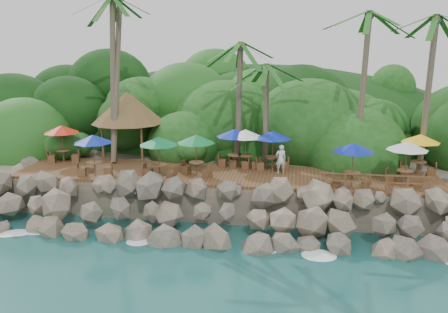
# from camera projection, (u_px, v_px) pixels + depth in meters

# --- Properties ---
(ground) EXTENTS (140.00, 140.00, 0.00)m
(ground) POSITION_uv_depth(u_px,v_px,m) (206.00, 248.00, 24.45)
(ground) COLOR #19514F
(ground) RESTS_ON ground
(land_base) EXTENTS (32.00, 25.20, 2.10)m
(land_base) POSITION_uv_depth(u_px,v_px,m) (243.00, 156.00, 39.57)
(land_base) COLOR gray
(land_base) RESTS_ON ground
(jungle_hill) EXTENTS (44.80, 28.00, 15.40)m
(jungle_hill) POSITION_uv_depth(u_px,v_px,m) (251.00, 149.00, 47.02)
(jungle_hill) COLOR #143811
(jungle_hill) RESTS_ON ground
(seawall) EXTENTS (29.00, 4.00, 2.30)m
(seawall) POSITION_uv_depth(u_px,v_px,m) (213.00, 214.00, 26.11)
(seawall) COLOR gray
(seawall) RESTS_ON ground
(terrace) EXTENTS (26.00, 5.00, 0.20)m
(terrace) POSITION_uv_depth(u_px,v_px,m) (224.00, 175.00, 29.70)
(terrace) COLOR brown
(terrace) RESTS_ON land_base
(jungle_foliage) EXTENTS (44.00, 16.00, 12.00)m
(jungle_foliage) POSITION_uv_depth(u_px,v_px,m) (241.00, 171.00, 38.86)
(jungle_foliage) COLOR #143811
(jungle_foliage) RESTS_ON ground
(foam_line) EXTENTS (25.20, 0.80, 0.06)m
(foam_line) POSITION_uv_depth(u_px,v_px,m) (207.00, 245.00, 24.74)
(foam_line) COLOR white
(foam_line) RESTS_ON ground
(palms) EXTENTS (25.98, 6.74, 13.93)m
(palms) POSITION_uv_depth(u_px,v_px,m) (251.00, 17.00, 29.81)
(palms) COLOR brown
(palms) RESTS_ON ground
(palapa) EXTENTS (5.13, 5.13, 4.60)m
(palapa) POSITION_uv_depth(u_px,v_px,m) (128.00, 107.00, 33.51)
(palapa) COLOR brown
(palapa) RESTS_ON ground
(dining_clusters) EXTENTS (25.33, 5.54, 2.54)m
(dining_clusters) POSITION_uv_depth(u_px,v_px,m) (241.00, 141.00, 29.14)
(dining_clusters) COLOR brown
(dining_clusters) RESTS_ON terrace
(railing) EXTENTS (6.10, 0.10, 1.00)m
(railing) POSITION_uv_depth(u_px,v_px,m) (376.00, 181.00, 25.97)
(railing) COLOR brown
(railing) RESTS_ON terrace
(waiter) EXTENTS (0.74, 0.57, 1.81)m
(waiter) POSITION_uv_depth(u_px,v_px,m) (281.00, 159.00, 29.62)
(waiter) COLOR white
(waiter) RESTS_ON terrace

